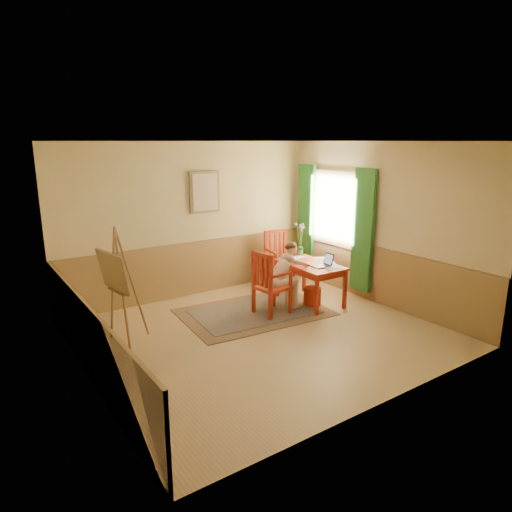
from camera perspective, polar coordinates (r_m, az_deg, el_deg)
room at (r=6.41m, az=0.93°, el=1.71°), size 5.04×4.54×2.84m
wainscot at (r=7.30m, az=-2.72°, el=-4.07°), size 5.00×4.50×1.00m
window at (r=8.78m, az=9.74°, el=4.58°), size 0.12×2.01×2.20m
wall_portrait at (r=8.32m, az=-6.50°, el=8.03°), size 0.60×0.05×0.76m
rug at (r=7.65m, az=-0.20°, el=-7.08°), size 2.53×1.80×0.02m
table at (r=7.97m, az=6.88°, el=-1.58°), size 0.75×1.22×0.72m
chair_left at (r=7.40m, az=1.75°, el=-3.48°), size 0.54×0.52×1.08m
chair_back at (r=8.91m, az=2.92°, el=-0.33°), size 0.56×0.58×1.10m
figure at (r=7.59m, az=3.62°, el=-2.20°), size 0.88×0.40×1.17m
laptop at (r=7.81m, az=8.54°, el=-0.97°), size 0.35×0.22×0.21m
papers at (r=8.09m, az=8.05°, el=-0.69°), size 0.61×1.12×0.00m
vase at (r=8.45m, az=5.61°, el=1.96°), size 0.27×0.31×0.61m
wastebasket at (r=7.98m, az=7.12°, el=-5.10°), size 0.33×0.33×0.33m
easel at (r=6.49m, az=-17.28°, el=-2.42°), size 0.62×0.76×1.69m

